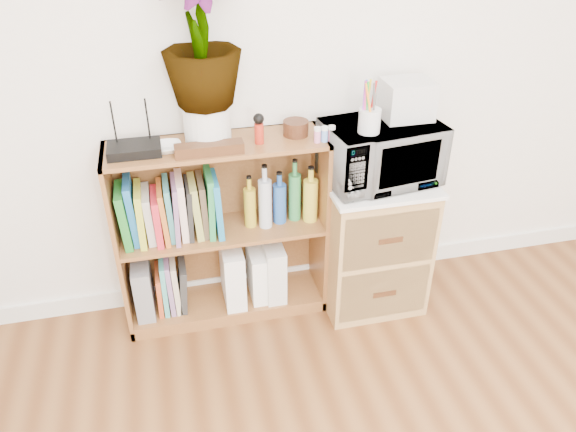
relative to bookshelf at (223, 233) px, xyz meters
name	(u,v)px	position (x,y,z in m)	size (l,w,h in m)	color
skirting_board	(286,274)	(0.35, 0.14, -0.42)	(4.00, 0.02, 0.10)	white
bookshelf	(223,233)	(0.00, 0.00, 0.00)	(1.00, 0.30, 0.95)	brown
wicker_unit	(371,242)	(0.75, -0.08, -0.12)	(0.50, 0.45, 0.70)	#9E7542
microwave	(380,152)	(0.75, -0.08, 0.39)	(0.52, 0.35, 0.29)	silver
pen_cup	(369,121)	(0.65, -0.16, 0.58)	(0.10, 0.10, 0.11)	silver
small_appliance	(407,99)	(0.87, -0.04, 0.62)	(0.22, 0.18, 0.18)	silver
router	(134,149)	(-0.35, -0.02, 0.50)	(0.22, 0.15, 0.04)	black
white_bowl	(167,148)	(-0.22, -0.03, 0.49)	(0.13, 0.13, 0.03)	white
plant_pot	(207,124)	(-0.03, 0.02, 0.56)	(0.20, 0.20, 0.17)	silver
potted_plant	(200,36)	(-0.03, 0.02, 0.94)	(0.33, 0.33, 0.58)	#3E722D
trinket_box	(209,149)	(-0.04, -0.10, 0.50)	(0.29, 0.07, 0.05)	#391B0F
kokeshi_doll	(259,133)	(0.19, -0.04, 0.52)	(0.04, 0.04, 0.09)	#A72314
wooden_bowl	(296,128)	(0.37, 0.01, 0.51)	(0.12, 0.12, 0.07)	#331A0E
paint_jars	(324,136)	(0.47, -0.09, 0.50)	(0.11, 0.04, 0.05)	#CE727F
file_box	(143,287)	(-0.41, 0.00, -0.26)	(0.09, 0.23, 0.29)	slate
magazine_holder_left	(232,273)	(0.03, -0.01, -0.24)	(0.10, 0.26, 0.32)	white
magazine_holder_mid	(258,273)	(0.16, -0.01, -0.27)	(0.09, 0.22, 0.27)	white
magazine_holder_right	(273,268)	(0.24, -0.01, -0.25)	(0.10, 0.25, 0.31)	silver
cookbooks	(171,210)	(-0.23, 0.00, 0.16)	(0.47, 0.20, 0.31)	#217B28
liquor_bottles	(290,195)	(0.34, 0.00, 0.17)	(0.44, 0.07, 0.32)	gold
lower_books	(171,284)	(-0.28, 0.00, -0.27)	(0.16, 0.19, 0.30)	#BE4621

